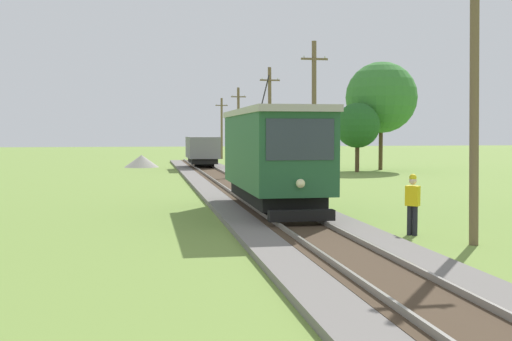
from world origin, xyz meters
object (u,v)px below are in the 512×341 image
at_px(utility_pole_horizon, 222,128).
at_px(tree_left_far, 381,98).
at_px(red_tram, 273,154).
at_px(utility_pole_distant, 239,125).
at_px(utility_pole_far, 270,120).
at_px(track_worker, 413,201).
at_px(utility_pole_near_tram, 474,89).
at_px(freight_car, 202,150).
at_px(tree_right_near, 357,126).
at_px(utility_pole_mid, 314,114).
at_px(gravel_pile, 142,161).

relative_size(utility_pole_horizon, tree_left_far, 0.80).
distance_m(red_tram, utility_pole_distant, 35.17).
relative_size(utility_pole_far, track_worker, 4.20).
bearing_deg(tree_left_far, track_worker, -109.90).
bearing_deg(utility_pole_horizon, red_tram, -94.74).
xyz_separation_m(utility_pole_near_tram, utility_pole_far, (0.00, 27.15, -0.28)).
bearing_deg(track_worker, freight_car, 49.39).
height_order(freight_car, track_worker, freight_car).
distance_m(red_tram, tree_left_far, 28.82).
distance_m(red_tram, freight_car, 28.37).
bearing_deg(utility_pole_far, red_tram, -101.07).
relative_size(utility_pole_distant, tree_right_near, 1.37).
height_order(freight_car, utility_pole_far, utility_pole_far).
relative_size(utility_pole_near_tram, utility_pole_distant, 1.13).
distance_m(red_tram, utility_pole_far, 20.69).
xyz_separation_m(red_tram, track_worker, (3.01, -5.30, -1.21)).
bearing_deg(utility_pole_far, tree_right_near, 18.85).
relative_size(utility_pole_horizon, tree_right_near, 1.32).
bearing_deg(red_tram, tree_left_far, 60.77).
bearing_deg(red_tram, utility_pole_mid, 65.72).
bearing_deg(utility_pole_distant, utility_pole_mid, -90.00).
bearing_deg(tree_right_near, tree_left_far, 39.13).
bearing_deg(utility_pole_far, gravel_pile, 126.81).
xyz_separation_m(gravel_pile, tree_left_far, (18.88, -7.14, 5.24)).
bearing_deg(utility_pole_far, tree_left_far, 25.23).
distance_m(utility_pole_near_tram, tree_left_far, 33.44).
height_order(tree_right_near, tree_left_far, tree_left_far).
bearing_deg(utility_pole_mid, utility_pole_near_tram, -90.00).
distance_m(red_tram, tree_right_near, 25.37).
bearing_deg(tree_right_near, utility_pole_far, -161.15).
distance_m(utility_pole_horizon, gravel_pile, 18.27).
xyz_separation_m(utility_pole_distant, utility_pole_horizon, (0.00, 12.87, -0.14)).
bearing_deg(utility_pole_horizon, tree_left_far, -66.33).
bearing_deg(freight_car, utility_pole_mid, -78.55).
height_order(utility_pole_near_tram, utility_pole_horizon, utility_pole_near_tram).
relative_size(utility_pole_mid, utility_pole_distant, 1.07).
xyz_separation_m(track_worker, tree_right_near, (8.20, 28.02, 2.52)).
distance_m(freight_car, tree_right_near, 12.71).
xyz_separation_m(utility_pole_mid, tree_left_far, (10.01, 16.17, 1.85)).
distance_m(utility_pole_near_tram, utility_pole_far, 27.16).
xyz_separation_m(red_tram, utility_pole_mid, (3.96, 8.78, 1.72)).
xyz_separation_m(utility_pole_far, utility_pole_distant, (-0.00, 14.68, -0.18)).
distance_m(freight_car, utility_pole_mid, 20.11).
xyz_separation_m(red_tram, utility_pole_distant, (3.96, 34.92, 1.48)).
distance_m(utility_pole_distant, gravel_pile, 9.83).
height_order(red_tram, utility_pole_distant, utility_pole_distant).
bearing_deg(utility_pole_mid, freight_car, 101.45).
xyz_separation_m(utility_pole_mid, utility_pole_horizon, (0.00, 39.00, -0.38)).
distance_m(utility_pole_far, track_worker, 25.72).
bearing_deg(tree_right_near, utility_pole_horizon, 106.14).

